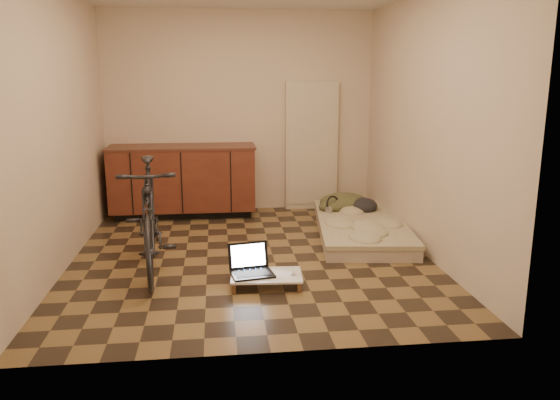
{
  "coord_description": "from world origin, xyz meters",
  "views": [
    {
      "loc": [
        -0.32,
        -5.25,
        1.78
      ],
      "look_at": [
        0.31,
        0.07,
        0.55
      ],
      "focal_mm": 35.0,
      "sensor_mm": 36.0,
      "label": 1
    }
  ],
  "objects": [
    {
      "name": "mouse",
      "position": [
        0.3,
        -0.86,
        0.12
      ],
      "size": [
        0.07,
        0.1,
        0.03
      ],
      "primitive_type": "ellipsoid",
      "rotation": [
        0.0,
        0.0,
        -0.26
      ],
      "color": "white",
      "rests_on": "lap_desk"
    },
    {
      "name": "lap_desk",
      "position": [
        0.08,
        -0.82,
        0.09
      ],
      "size": [
        0.64,
        0.44,
        0.1
      ],
      "rotation": [
        0.0,
        0.0,
        -0.08
      ],
      "color": "brown",
      "rests_on": "ground"
    },
    {
      "name": "headphones",
      "position": [
        1.07,
        1.03,
        0.26
      ],
      "size": [
        0.34,
        0.34,
        0.17
      ],
      "primitive_type": null,
      "rotation": [
        0.0,
        0.0,
        0.63
      ],
      "color": "black",
      "rests_on": "futon"
    },
    {
      "name": "bicycle",
      "position": [
        -0.94,
        -0.31,
        0.57
      ],
      "size": [
        0.68,
        1.8,
        1.14
      ],
      "primitive_type": "imported",
      "rotation": [
        0.0,
        0.0,
        0.09
      ],
      "color": "black",
      "rests_on": "ground"
    },
    {
      "name": "laptop",
      "position": [
        -0.05,
        -0.78,
        0.15
      ],
      "size": [
        0.4,
        0.37,
        0.24
      ],
      "rotation": [
        0.0,
        0.0,
        0.17
      ],
      "color": "black",
      "rests_on": "lap_desk"
    },
    {
      "name": "futon",
      "position": [
        1.3,
        0.61,
        0.09
      ],
      "size": [
        1.2,
        2.11,
        0.17
      ],
      "rotation": [
        0.0,
        0.0,
        -0.13
      ],
      "color": "#C2B19B",
      "rests_on": "ground"
    },
    {
      "name": "room_shell",
      "position": [
        0.0,
        0.0,
        1.3
      ],
      "size": [
        3.5,
        4.0,
        2.6
      ],
      "color": "brown",
      "rests_on": "ground"
    },
    {
      "name": "clothing_pile",
      "position": [
        1.29,
        1.2,
        0.3
      ],
      "size": [
        0.7,
        0.61,
        0.25
      ],
      "primitive_type": null,
      "rotation": [
        0.0,
        0.0,
        -0.13
      ],
      "color": "#414427",
      "rests_on": "futon"
    },
    {
      "name": "appliance_panel",
      "position": [
        0.95,
        1.94,
        0.85
      ],
      "size": [
        0.7,
        0.1,
        1.7
      ],
      "primitive_type": "cube",
      "color": "beige",
      "rests_on": "ground"
    },
    {
      "name": "cabinets",
      "position": [
        -0.75,
        1.7,
        0.47
      ],
      "size": [
        1.84,
        0.62,
        0.91
      ],
      "color": "black",
      "rests_on": "ground"
    }
  ]
}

